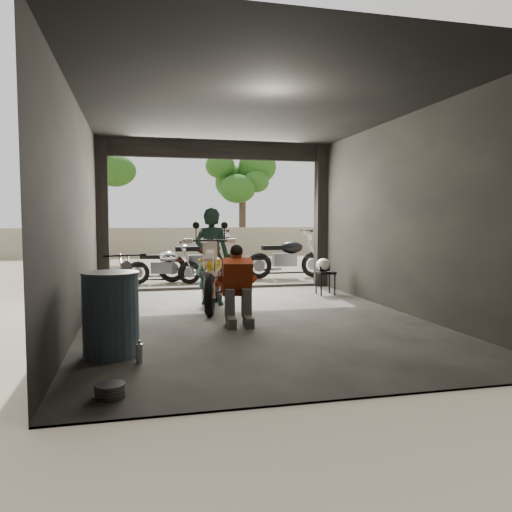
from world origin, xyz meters
name	(u,v)px	position (x,y,z in m)	size (l,w,h in m)	color
ground	(253,320)	(0.00, 0.00, 0.00)	(80.00, 80.00, 0.00)	#7A6D56
garage	(245,235)	(0.00, 0.55, 1.28)	(7.00, 7.13, 3.20)	#2D2B28
boundary_wall	(178,242)	(0.00, 14.00, 0.60)	(18.00, 0.30, 1.20)	gray
tree_left	(100,154)	(-3.00, 12.50, 3.99)	(2.20, 2.20, 5.60)	#382B1E
tree_right	(242,173)	(2.80, 14.00, 3.56)	(2.20, 2.20, 5.00)	#382B1E
main_bike	(213,273)	(-0.45, 1.10, 0.62)	(0.76, 1.86, 1.24)	beige
left_bike	(119,283)	(-2.00, 1.01, 0.50)	(0.61, 1.48, 1.00)	black
outside_bike_a	(164,263)	(-1.09, 4.65, 0.52)	(0.63, 1.53, 1.03)	black
outside_bike_b	(203,255)	(-0.11, 4.97, 0.65)	(0.79, 1.91, 1.29)	#3A150E
outside_bike_c	(287,254)	(2.12, 5.16, 0.64)	(0.78, 1.88, 1.27)	black
rider	(212,257)	(-0.41, 1.43, 0.87)	(0.64, 0.42, 1.74)	black
mechanic	(238,287)	(-0.29, -0.32, 0.56)	(0.57, 0.78, 1.13)	#AD3C17
stool	(325,275)	(2.00, 2.10, 0.41)	(0.35, 0.35, 0.48)	black
helmet	(323,265)	(1.96, 2.12, 0.62)	(0.29, 0.30, 0.27)	silver
oil_drum	(111,315)	(-2.00, -1.65, 0.47)	(0.61, 0.61, 0.95)	#38515F
sign_post	(355,216)	(3.85, 4.76, 1.63)	(0.81, 0.08, 2.42)	black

